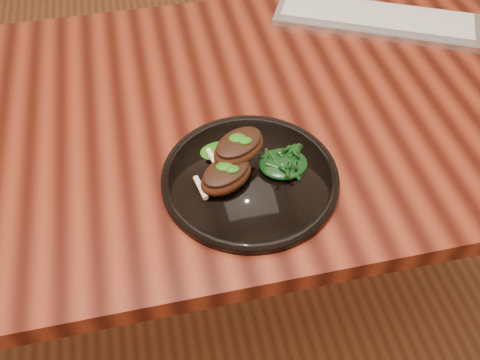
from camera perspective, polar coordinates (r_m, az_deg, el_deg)
name	(u,v)px	position (r m, az deg, el deg)	size (l,w,h in m)	color
desk	(235,137)	(1.12, -0.54, 4.66)	(1.60, 0.80, 0.75)	black
plate	(250,178)	(0.92, 1.08, 0.23)	(0.30, 0.30, 0.02)	black
lamb_chop_front	(226,175)	(0.88, -1.52, 0.52)	(0.12, 0.10, 0.04)	#3D1A0B
lamb_chop_back	(238,147)	(0.90, -0.16, 3.52)	(0.12, 0.11, 0.04)	#3D1A0B
herb_smear	(221,151)	(0.95, -2.05, 3.14)	(0.07, 0.05, 0.00)	#114B08
greens_heap	(284,162)	(0.92, 4.67, 1.98)	(0.08, 0.08, 0.03)	black
keyboard	(376,19)	(1.34, 14.33, 16.34)	(0.48, 0.33, 0.02)	silver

